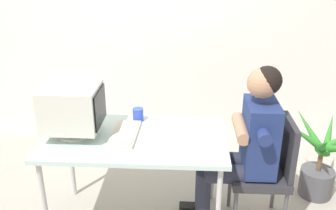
{
  "coord_description": "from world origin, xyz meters",
  "views": [
    {
      "loc": [
        0.37,
        -2.34,
        1.99
      ],
      "look_at": [
        0.24,
        0.0,
        1.0
      ],
      "focal_mm": 39.6,
      "sensor_mm": 36.0,
      "label": 1
    }
  ],
  "objects_px": {
    "crt_monitor": "(72,108)",
    "office_chair": "(268,167)",
    "desk": "(135,143)",
    "potted_plant": "(320,163)",
    "desk_mug": "(138,115)",
    "keyboard": "(125,133)",
    "person_seated": "(245,142)"
  },
  "relations": [
    {
      "from": "person_seated",
      "to": "desk_mug",
      "type": "relative_size",
      "value": 12.56
    },
    {
      "from": "crt_monitor",
      "to": "person_seated",
      "type": "height_order",
      "value": "person_seated"
    },
    {
      "from": "desk",
      "to": "office_chair",
      "type": "height_order",
      "value": "office_chair"
    },
    {
      "from": "crt_monitor",
      "to": "office_chair",
      "type": "relative_size",
      "value": 0.45
    },
    {
      "from": "person_seated",
      "to": "potted_plant",
      "type": "height_order",
      "value": "person_seated"
    },
    {
      "from": "desk_mug",
      "to": "crt_monitor",
      "type": "bearing_deg",
      "value": -147.16
    },
    {
      "from": "desk",
      "to": "office_chair",
      "type": "relative_size",
      "value": 1.49
    },
    {
      "from": "desk",
      "to": "keyboard",
      "type": "xyz_separation_m",
      "value": [
        -0.07,
        0.01,
        0.07
      ]
    },
    {
      "from": "office_chair",
      "to": "desk",
      "type": "bearing_deg",
      "value": -177.79
    },
    {
      "from": "crt_monitor",
      "to": "person_seated",
      "type": "distance_m",
      "value": 1.25
    },
    {
      "from": "desk",
      "to": "keyboard",
      "type": "bearing_deg",
      "value": 170.02
    },
    {
      "from": "potted_plant",
      "to": "desk_mug",
      "type": "distance_m",
      "value": 1.59
    },
    {
      "from": "office_chair",
      "to": "desk_mug",
      "type": "xyz_separation_m",
      "value": [
        -0.98,
        0.23,
        0.3
      ]
    },
    {
      "from": "person_seated",
      "to": "desk_mug",
      "type": "distance_m",
      "value": 0.84
    },
    {
      "from": "desk_mug",
      "to": "person_seated",
      "type": "bearing_deg",
      "value": -16.0
    },
    {
      "from": "crt_monitor",
      "to": "keyboard",
      "type": "height_order",
      "value": "crt_monitor"
    },
    {
      "from": "desk",
      "to": "office_chair",
      "type": "distance_m",
      "value": 1.0
    },
    {
      "from": "keyboard",
      "to": "potted_plant",
      "type": "relative_size",
      "value": 0.56
    },
    {
      "from": "keyboard",
      "to": "person_seated",
      "type": "height_order",
      "value": "person_seated"
    },
    {
      "from": "keyboard",
      "to": "desk_mug",
      "type": "relative_size",
      "value": 4.04
    },
    {
      "from": "crt_monitor",
      "to": "person_seated",
      "type": "xyz_separation_m",
      "value": [
        1.22,
        0.04,
        -0.26
      ]
    },
    {
      "from": "potted_plant",
      "to": "desk_mug",
      "type": "relative_size",
      "value": 7.27
    },
    {
      "from": "crt_monitor",
      "to": "office_chair",
      "type": "height_order",
      "value": "crt_monitor"
    },
    {
      "from": "person_seated",
      "to": "potted_plant",
      "type": "bearing_deg",
      "value": 28.21
    },
    {
      "from": "crt_monitor",
      "to": "keyboard",
      "type": "distance_m",
      "value": 0.41
    },
    {
      "from": "crt_monitor",
      "to": "potted_plant",
      "type": "relative_size",
      "value": 0.54
    },
    {
      "from": "desk",
      "to": "potted_plant",
      "type": "distance_m",
      "value": 1.61
    },
    {
      "from": "crt_monitor",
      "to": "keyboard",
      "type": "relative_size",
      "value": 0.97
    },
    {
      "from": "crt_monitor",
      "to": "desk_mug",
      "type": "height_order",
      "value": "crt_monitor"
    },
    {
      "from": "desk",
      "to": "desk_mug",
      "type": "relative_size",
      "value": 12.92
    },
    {
      "from": "desk",
      "to": "person_seated",
      "type": "bearing_deg",
      "value": 2.72
    },
    {
      "from": "crt_monitor",
      "to": "office_chair",
      "type": "bearing_deg",
      "value": 1.73
    }
  ]
}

